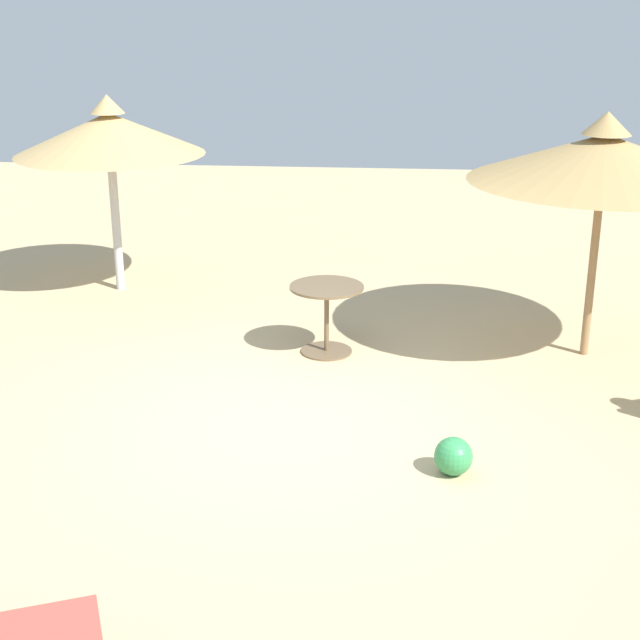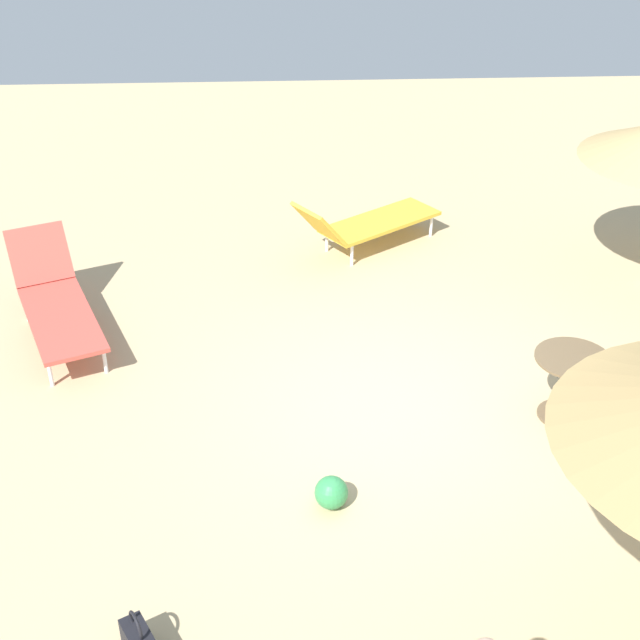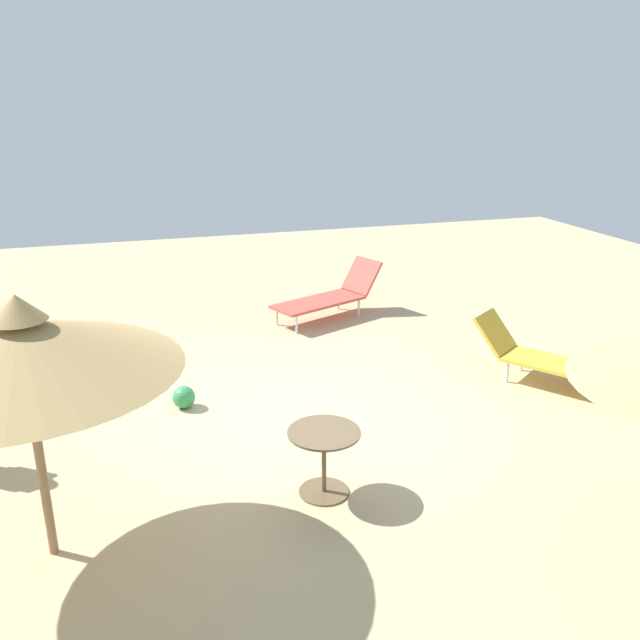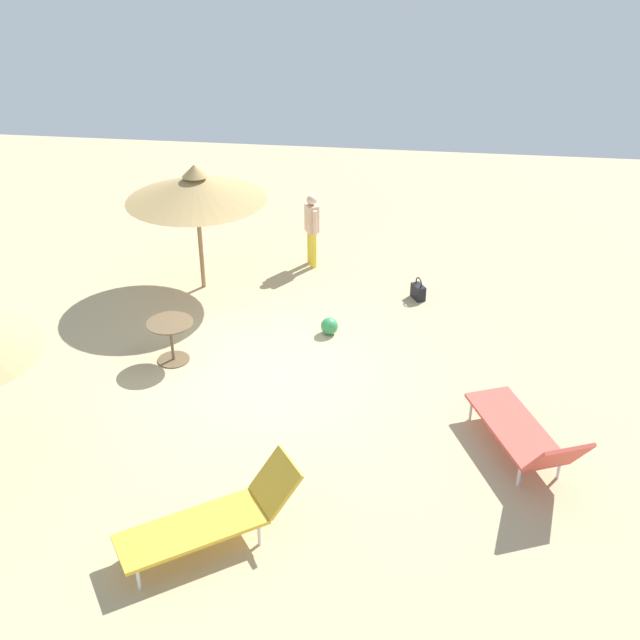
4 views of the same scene
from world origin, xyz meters
name	(u,v)px [view 2 (image 2 of 4)]	position (x,y,z in m)	size (l,w,h in m)	color
ground	(400,415)	(0.00, 0.00, -0.05)	(24.00, 24.00, 0.10)	tan
lounge_chair_far_right	(365,222)	(3.72, 0.03, 0.41)	(1.78, 2.17, 0.89)	gold
lounge_chair_back	(55,300)	(1.71, 3.81, 0.44)	(2.29, 1.48, 0.98)	#CC4C3F
side_table_round	(570,376)	(-0.15, -1.66, 0.50)	(0.76, 0.76, 0.72)	brown
beach_ball	(331,492)	(-1.34, 0.79, 0.15)	(0.30, 0.30, 0.30)	#338C4C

